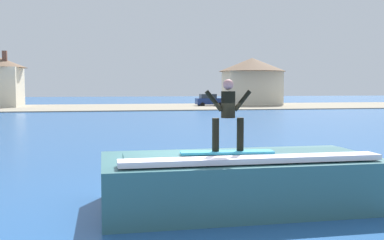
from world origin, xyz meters
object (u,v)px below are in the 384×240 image
at_px(wave_crest, 240,180).
at_px(surfboard, 227,152).
at_px(car_far_shore, 209,100).
at_px(surfer, 228,111).
at_px(house_gabled_white, 252,77).

bearing_deg(wave_crest, surfboard, -135.81).
bearing_deg(wave_crest, car_far_shore, 77.22).
bearing_deg(wave_crest, surfer, -135.48).
distance_m(surfboard, house_gabled_white, 61.33).
relative_size(surfboard, car_far_shore, 0.51).
xyz_separation_m(surfboard, surfer, (0.02, 0.02, 0.93)).
distance_m(surfer, car_far_shore, 57.06).
xyz_separation_m(car_far_shore, house_gabled_white, (7.38, 2.20, 3.57)).
bearing_deg(surfer, car_far_shore, 76.90).
relative_size(surfer, car_far_shore, 0.39).
xyz_separation_m(surfer, car_far_shore, (12.93, 55.56, -1.37)).
relative_size(car_far_shore, house_gabled_white, 0.40).
xyz_separation_m(surfboard, car_far_shore, (12.95, 55.57, -0.43)).
bearing_deg(house_gabled_white, car_far_shore, -163.40).
bearing_deg(surfer, wave_crest, 44.52).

